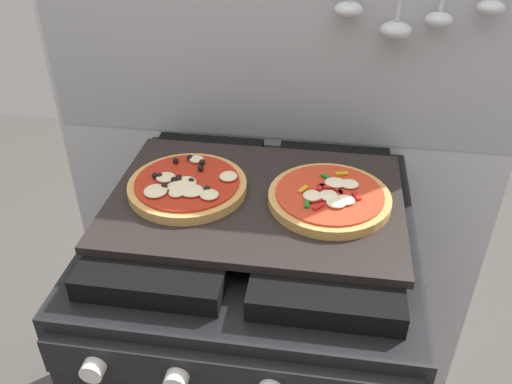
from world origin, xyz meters
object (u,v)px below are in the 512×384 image
object	(u,v)px
baking_tray	(256,200)
pizza_left	(187,186)
stove	(256,361)
pizza_right	(330,199)

from	to	relation	value
baking_tray	pizza_left	distance (m)	0.13
stove	pizza_right	xyz separation A→B (m)	(0.13, -0.00, 0.48)
pizza_left	pizza_right	size ratio (longest dim) A/B	1.00
stove	baking_tray	size ratio (longest dim) A/B	1.67
baking_tray	pizza_right	world-z (taller)	pizza_right
stove	pizza_right	bearing A→B (deg)	-1.06
baking_tray	pizza_right	distance (m)	0.14
stove	pizza_left	xyz separation A→B (m)	(-0.13, -0.00, 0.48)
stove	pizza_left	distance (m)	0.50
pizza_left	pizza_right	xyz separation A→B (m)	(0.27, -0.00, -0.00)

